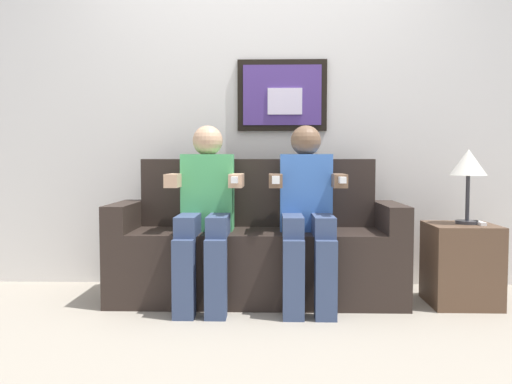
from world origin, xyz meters
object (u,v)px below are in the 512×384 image
person_on_left (206,207)px  spare_remote_on_table (480,223)px  person_on_right (307,207)px  table_lamp (468,166)px  couch (257,250)px  side_table_right (461,264)px

person_on_left → spare_remote_on_table: 1.67m
person_on_right → table_lamp: size_ratio=2.41×
couch → table_lamp: bearing=-3.9°
side_table_right → spare_remote_on_table: (0.10, -0.03, 0.26)m
person_on_right → side_table_right: size_ratio=2.22×
person_on_left → side_table_right: bearing=2.2°
person_on_left → table_lamp: person_on_left is taller
couch → side_table_right: size_ratio=3.66×
table_lamp → side_table_right: bearing=-154.7°
couch → person_on_left: size_ratio=1.65×
person_on_left → side_table_right: (1.57, 0.06, -0.36)m
person_on_left → person_on_right: size_ratio=1.00×
table_lamp → spare_remote_on_table: bearing=-38.0°
couch → table_lamp: (1.30, -0.09, 0.55)m
couch → person_on_left: (-0.31, -0.17, 0.29)m
couch → spare_remote_on_table: couch is taller
person_on_right → couch: bearing=151.6°
couch → table_lamp: table_lamp is taller
person_on_right → side_table_right: person_on_right is taller
person_on_left → spare_remote_on_table: person_on_left is taller
person_on_left → side_table_right: 1.61m
side_table_right → table_lamp: (0.04, 0.02, 0.61)m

